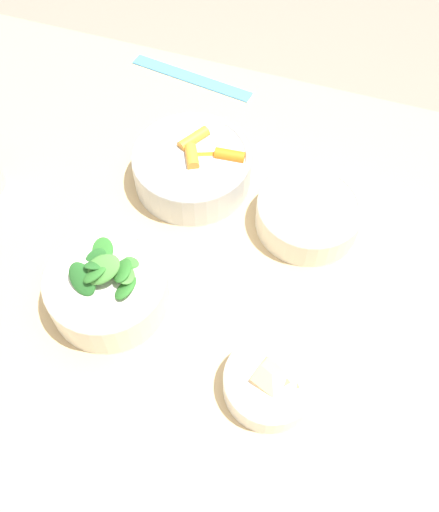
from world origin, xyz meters
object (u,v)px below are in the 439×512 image
(bowl_greens, at_px, (107,287))
(bowl_cookies, at_px, (269,382))
(bowl_beans_hotdog, at_px, (308,214))
(bowl_carrots, at_px, (193,166))
(ruler, at_px, (191,78))

(bowl_greens, distance_m, bowl_cookies, 0.27)
(bowl_greens, xyz_separation_m, bowl_cookies, (0.26, -0.06, -0.02))
(bowl_beans_hotdog, bearing_deg, bowl_carrots, 172.28)
(bowl_carrots, bearing_deg, ruler, 110.99)
(bowl_beans_hotdog, bearing_deg, bowl_greens, -136.50)
(bowl_cookies, xyz_separation_m, ruler, (-0.32, 0.56, -0.02))
(bowl_carrots, xyz_separation_m, bowl_greens, (-0.04, -0.26, 0.00))
(bowl_cookies, bearing_deg, bowl_beans_hotdog, 93.69)
(bowl_greens, bearing_deg, bowl_carrots, 81.93)
(bowl_cookies, bearing_deg, ruler, 119.65)
(bowl_carrots, xyz_separation_m, bowl_beans_hotdog, (0.21, -0.03, -0.01))
(ruler, bearing_deg, bowl_greens, -83.56)
(bowl_carrots, bearing_deg, bowl_greens, -98.07)
(bowl_carrots, bearing_deg, bowl_cookies, -54.54)
(bowl_beans_hotdog, height_order, bowl_cookies, bowl_beans_hotdog)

